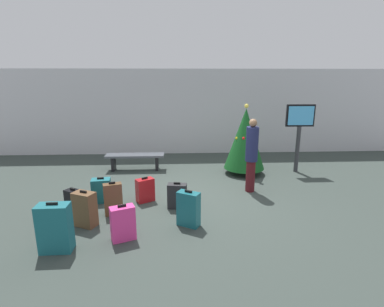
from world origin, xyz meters
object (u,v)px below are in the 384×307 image
Objects in this scene: waiting_bench at (135,158)px; suitcase_2 at (101,190)px; flight_info_kiosk at (299,126)px; suitcase_1 at (74,202)px; traveller_0 at (252,154)px; suitcase_8 at (145,190)px; holiday_tree at (245,139)px; suitcase_0 at (188,209)px; suitcase_7 at (123,223)px; suitcase_3 at (177,196)px; suitcase_5 at (113,199)px; suitcase_4 at (55,228)px; suitcase_6 at (85,209)px.

waiting_bench is 3.01× the size of suitcase_2.
flight_info_kiosk reaches higher than waiting_bench.
suitcase_1 is 0.99× the size of suitcase_2.
suitcase_8 is (-2.50, -0.50, -0.69)m from traveller_0.
holiday_tree is 2.86× the size of suitcase_0.
suitcase_1 is at bearing -105.47° from waiting_bench.
holiday_tree is 4.57m from suitcase_7.
suitcase_0 is 1.24× the size of suitcase_1.
suitcase_5 is at bearing -169.10° from suitcase_3.
suitcase_5 reaches higher than waiting_bench.
suitcase_1 is (-4.01, -2.48, -0.76)m from holiday_tree.
suitcase_1 is at bearing -173.89° from suitcase_3.
suitcase_4 is 1.06m from suitcase_7.
traveller_0 is 2.13× the size of suitcase_4.
suitcase_6 is at bearing 75.25° from suitcase_4.
traveller_0 is 3.10× the size of suitcase_2.
suitcase_3 is at bearing 104.99° from suitcase_0.
suitcase_6 is (0.22, 0.82, -0.07)m from suitcase_4.
suitcase_7 is (0.37, -0.99, -0.03)m from suitcase_5.
suitcase_6 is at bearing -52.80° from suitcase_1.
suitcase_6 reaches higher than suitcase_7.
holiday_tree is 3.54× the size of suitcase_8.
suitcase_0 reaches higher than suitcase_5.
suitcase_2 reaches higher than waiting_bench.
suitcase_6 is (0.37, -0.48, 0.07)m from suitcase_1.
traveller_0 reaches higher than suitcase_2.
suitcase_3 is (-3.51, -2.36, -1.10)m from flight_info_kiosk.
suitcase_1 is 2.10m from suitcase_3.
suitcase_4 is at bearing -141.64° from suitcase_3.
suitcase_4 is at bearing -97.26° from suitcase_2.
suitcase_1 is at bearing -155.99° from suitcase_8.
suitcase_2 is 0.82× the size of suitcase_6.
suitcase_4 is 1.44m from suitcase_5.
holiday_tree reaches higher than traveller_0.
suitcase_0 is 1.22× the size of suitcase_3.
suitcase_4 is 1.30× the size of suitcase_7.
flight_info_kiosk is at bearing 20.64° from suitcase_2.
suitcase_3 is at bearing -13.42° from suitcase_2.
traveller_0 is at bearing 20.25° from suitcase_5.
holiday_tree is 2.88× the size of suitcase_5.
suitcase_0 is at bearing -75.01° from suitcase_3.
suitcase_4 reaches higher than suitcase_5.
suitcase_8 is (-0.72, 0.39, -0.00)m from suitcase_3.
waiting_bench is 3.62m from traveller_0.
holiday_tree is 2.40× the size of suitcase_4.
suitcase_8 is (-2.65, -1.87, -0.76)m from holiday_tree.
waiting_bench is at bearing 94.79° from suitcase_7.
suitcase_7 is at bearing -158.53° from suitcase_0.
suitcase_8 is (-4.22, -1.97, -1.10)m from flight_info_kiosk.
traveller_0 is 2.77× the size of suitcase_7.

